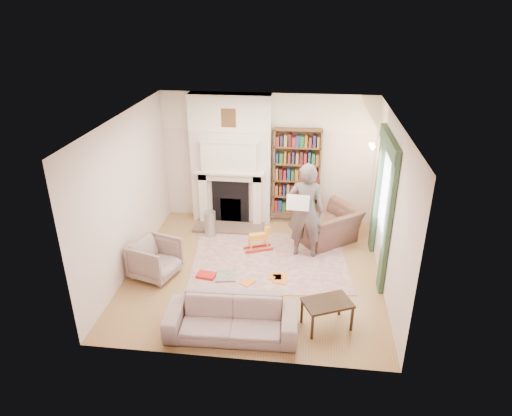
# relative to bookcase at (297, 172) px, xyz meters

# --- Properties ---
(floor) EXTENTS (4.50, 4.50, 0.00)m
(floor) POSITION_rel_bookcase_xyz_m (-0.65, -2.12, -1.18)
(floor) COLOR olive
(floor) RESTS_ON ground
(ceiling) EXTENTS (4.50, 4.50, 0.00)m
(ceiling) POSITION_rel_bookcase_xyz_m (-0.65, -2.12, 1.62)
(ceiling) COLOR white
(ceiling) RESTS_ON wall_back
(wall_back) EXTENTS (4.50, 0.00, 4.50)m
(wall_back) POSITION_rel_bookcase_xyz_m (-0.65, 0.13, 0.22)
(wall_back) COLOR white
(wall_back) RESTS_ON floor
(wall_front) EXTENTS (4.50, 0.00, 4.50)m
(wall_front) POSITION_rel_bookcase_xyz_m (-0.65, -4.37, 0.22)
(wall_front) COLOR white
(wall_front) RESTS_ON floor
(wall_left) EXTENTS (0.00, 4.50, 4.50)m
(wall_left) POSITION_rel_bookcase_xyz_m (-2.90, -2.12, 0.22)
(wall_left) COLOR white
(wall_left) RESTS_ON floor
(wall_right) EXTENTS (0.00, 4.50, 4.50)m
(wall_right) POSITION_rel_bookcase_xyz_m (1.60, -2.12, 0.22)
(wall_right) COLOR white
(wall_right) RESTS_ON floor
(fireplace) EXTENTS (1.70, 0.58, 2.80)m
(fireplace) POSITION_rel_bookcase_xyz_m (-1.40, -0.07, 0.21)
(fireplace) COLOR white
(fireplace) RESTS_ON floor
(bookcase) EXTENTS (1.00, 0.24, 1.85)m
(bookcase) POSITION_rel_bookcase_xyz_m (0.00, 0.00, 0.00)
(bookcase) COLOR brown
(bookcase) RESTS_ON floor
(window) EXTENTS (0.02, 0.90, 1.30)m
(window) POSITION_rel_bookcase_xyz_m (1.58, -1.72, 0.27)
(window) COLOR silver
(window) RESTS_ON wall_right
(curtain_left) EXTENTS (0.07, 0.32, 2.40)m
(curtain_left) POSITION_rel_bookcase_xyz_m (1.55, -2.42, 0.02)
(curtain_left) COLOR #2F462D
(curtain_left) RESTS_ON floor
(curtain_right) EXTENTS (0.07, 0.32, 2.40)m
(curtain_right) POSITION_rel_bookcase_xyz_m (1.55, -1.02, 0.02)
(curtain_right) COLOR #2F462D
(curtain_right) RESTS_ON floor
(pelmet) EXTENTS (0.09, 1.70, 0.24)m
(pelmet) POSITION_rel_bookcase_xyz_m (1.54, -1.72, 1.20)
(pelmet) COLOR #2F462D
(pelmet) RESTS_ON wall_right
(wall_sconce) EXTENTS (0.20, 0.24, 0.24)m
(wall_sconce) POSITION_rel_bookcase_xyz_m (1.38, -0.62, 0.72)
(wall_sconce) COLOR gold
(wall_sconce) RESTS_ON wall_right
(rug) EXTENTS (3.12, 2.54, 0.01)m
(rug) POSITION_rel_bookcase_xyz_m (-0.40, -1.76, -1.17)
(rug) COLOR beige
(rug) RESTS_ON floor
(armchair_reading) EXTENTS (1.48, 1.45, 0.72)m
(armchair_reading) POSITION_rel_bookcase_xyz_m (0.68, -0.83, -0.81)
(armchair_reading) COLOR #442624
(armchair_reading) RESTS_ON floor
(armchair_left) EXTENTS (0.94, 0.93, 0.69)m
(armchair_left) POSITION_rel_bookcase_xyz_m (-2.38, -2.48, -0.83)
(armchair_left) COLOR #A89F8B
(armchair_left) RESTS_ON floor
(sofa) EXTENTS (1.95, 0.82, 0.56)m
(sofa) POSITION_rel_bookcase_xyz_m (-0.78, -3.86, -0.89)
(sofa) COLOR #AE9D90
(sofa) RESTS_ON floor
(man_reading) EXTENTS (0.71, 0.49, 1.87)m
(man_reading) POSITION_rel_bookcase_xyz_m (0.23, -1.43, -0.24)
(man_reading) COLOR #564845
(man_reading) RESTS_ON floor
(newspaper) EXTENTS (0.42, 0.15, 0.28)m
(newspaper) POSITION_rel_bookcase_xyz_m (0.08, -1.63, 0.01)
(newspaper) COLOR silver
(newspaper) RESTS_ON man_reading
(coffee_table) EXTENTS (0.82, 0.70, 0.45)m
(coffee_table) POSITION_rel_bookcase_xyz_m (0.62, -3.53, -0.95)
(coffee_table) COLOR #321F11
(coffee_table) RESTS_ON floor
(paraffin_heater) EXTENTS (0.31, 0.31, 0.55)m
(paraffin_heater) POSITION_rel_bookcase_xyz_m (-1.73, -0.88, -0.90)
(paraffin_heater) COLOR #ABAEB3
(paraffin_heater) RESTS_ON floor
(rocking_horse) EXTENTS (0.60, 0.41, 0.49)m
(rocking_horse) POSITION_rel_bookcase_xyz_m (-0.67, -1.37, -0.93)
(rocking_horse) COLOR #FFAE2A
(rocking_horse) RESTS_ON rug
(board_game) EXTENTS (0.40, 0.40, 0.03)m
(board_game) POSITION_rel_bookcase_xyz_m (-1.13, -2.41, -1.15)
(board_game) COLOR gold
(board_game) RESTS_ON rug
(game_box_lid) EXTENTS (0.36, 0.27, 0.05)m
(game_box_lid) POSITION_rel_bookcase_xyz_m (-1.48, -2.43, -1.14)
(game_box_lid) COLOR red
(game_box_lid) RESTS_ON rug
(comic_annuals) EXTENTS (0.85, 0.56, 0.02)m
(comic_annuals) POSITION_rel_bookcase_xyz_m (-0.32, -2.38, -1.16)
(comic_annuals) COLOR red
(comic_annuals) RESTS_ON rug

